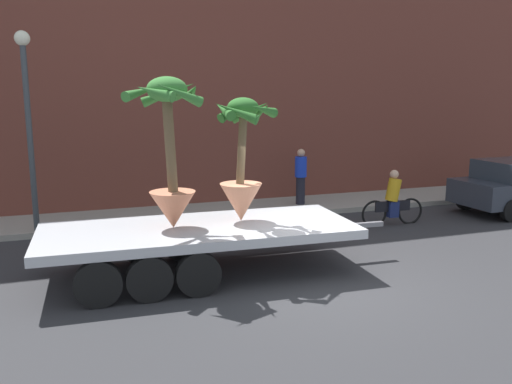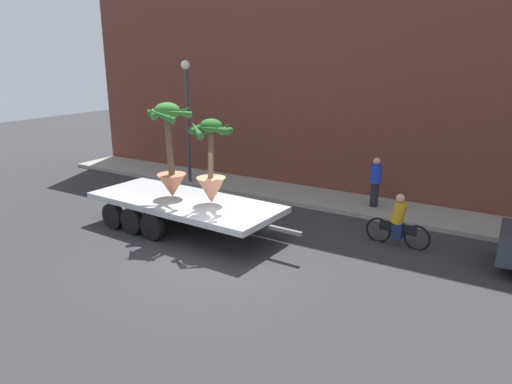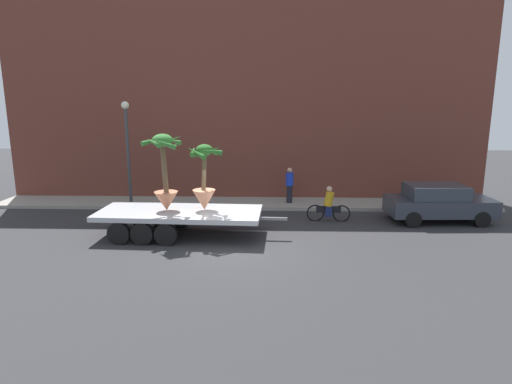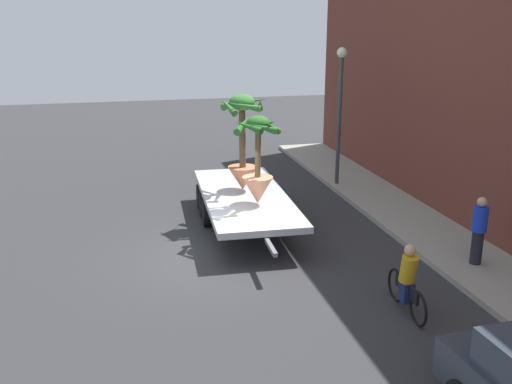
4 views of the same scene
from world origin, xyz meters
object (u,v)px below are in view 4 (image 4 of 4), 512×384
(flatbed_trailer, at_px, (243,199))
(potted_palm_middle, at_px, (258,165))
(potted_palm_rear, at_px, (243,144))
(street_lamp, at_px, (340,99))
(pedestrian_near_gate, at_px, (479,229))
(cyclist, at_px, (407,282))

(flatbed_trailer, distance_m, potted_palm_middle, 1.78)
(potted_palm_rear, distance_m, potted_palm_middle, 1.48)
(flatbed_trailer, bearing_deg, potted_palm_middle, 6.93)
(potted_palm_rear, relative_size, potted_palm_middle, 1.16)
(potted_palm_rear, relative_size, street_lamp, 0.59)
(street_lamp, bearing_deg, pedestrian_near_gate, 5.36)
(flatbed_trailer, distance_m, street_lamp, 5.64)
(cyclist, distance_m, pedestrian_near_gate, 3.11)
(pedestrian_near_gate, bearing_deg, flatbed_trailer, -133.42)
(flatbed_trailer, height_order, pedestrian_near_gate, pedestrian_near_gate)
(flatbed_trailer, bearing_deg, cyclist, 19.49)
(pedestrian_near_gate, xyz_separation_m, street_lamp, (-7.53, -0.71, 2.19))
(flatbed_trailer, bearing_deg, potted_palm_rear, 170.06)
(cyclist, bearing_deg, flatbed_trailer, -160.51)
(cyclist, height_order, street_lamp, street_lamp)
(potted_palm_rear, height_order, pedestrian_near_gate, potted_palm_rear)
(cyclist, height_order, pedestrian_near_gate, pedestrian_near_gate)
(flatbed_trailer, xyz_separation_m, pedestrian_near_gate, (4.58, 4.84, 0.27))
(potted_palm_rear, bearing_deg, street_lamp, 123.27)
(potted_palm_rear, height_order, cyclist, potted_palm_rear)
(flatbed_trailer, relative_size, potted_palm_middle, 2.87)
(potted_palm_middle, xyz_separation_m, cyclist, (4.93, 2.02, -1.42))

